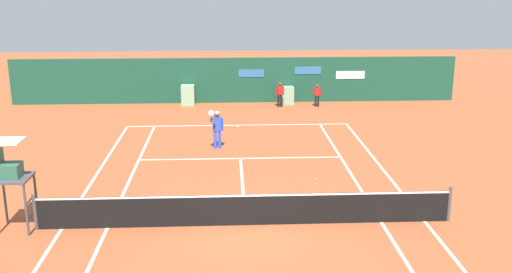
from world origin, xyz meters
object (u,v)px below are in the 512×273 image
Objects in this scene: player_on_baseline at (217,126)px; ball_kid_centre_post at (280,93)px; tennis_ball_mid_court at (316,179)px; ball_kid_right_post at (317,94)px; umpire_chair at (11,173)px.

player_on_baseline is 8.46m from ball_kid_centre_post.
tennis_ball_mid_court is at bearing 85.10° from ball_kid_centre_post.
ball_kid_centre_post is 2.05m from ball_kid_right_post.
player_on_baseline is 1.32× the size of ball_kid_centre_post.
umpire_chair is at bearing 54.04° from ball_kid_centre_post.
tennis_ball_mid_court is (0.24, -11.83, -0.76)m from ball_kid_centre_post.
player_on_baseline is at bearing 60.79° from ball_kid_centre_post.
umpire_chair reaches higher than tennis_ball_mid_court.
player_on_baseline reaches higher than tennis_ball_mid_court.
player_on_baseline is at bearing 131.27° from tennis_ball_mid_court.
tennis_ball_mid_court is (3.56, -4.06, -0.92)m from player_on_baseline.
player_on_baseline reaches higher than ball_kid_right_post.
player_on_baseline is at bearing 63.59° from ball_kid_right_post.
tennis_ball_mid_court is at bearing 112.06° from umpire_chair.
ball_kid_centre_post reaches higher than tennis_ball_mid_court.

